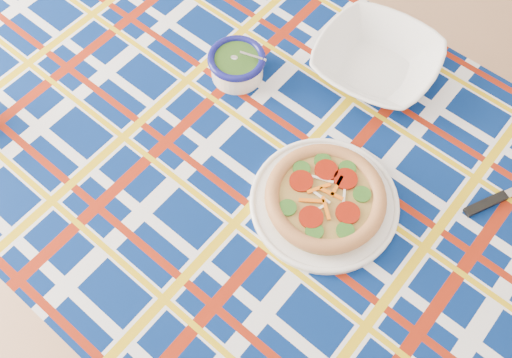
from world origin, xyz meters
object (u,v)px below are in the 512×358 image
(dining_table, at_px, (253,170))
(main_focaccia_plate, at_px, (325,198))
(serving_bowl, at_px, (376,62))
(pesto_bowl, at_px, (237,63))

(dining_table, height_order, main_focaccia_plate, main_focaccia_plate)
(main_focaccia_plate, height_order, serving_bowl, serving_bowl)
(dining_table, bearing_deg, serving_bowl, 77.88)
(dining_table, height_order, pesto_bowl, pesto_bowl)
(dining_table, distance_m, pesto_bowl, 0.23)
(main_focaccia_plate, bearing_deg, serving_bowl, 85.15)
(pesto_bowl, bearing_deg, dining_table, -63.72)
(dining_table, distance_m, serving_bowl, 0.36)
(dining_table, height_order, serving_bowl, serving_bowl)
(pesto_bowl, height_order, serving_bowl, pesto_bowl)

